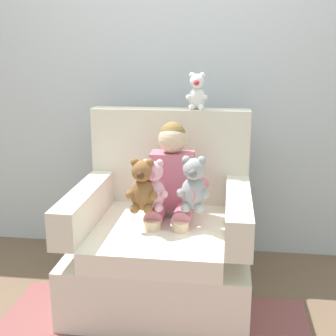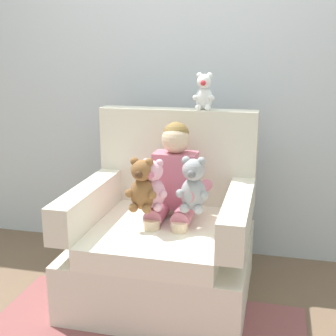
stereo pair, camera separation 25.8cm
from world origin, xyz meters
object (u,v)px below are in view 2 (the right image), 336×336
Objects in this scene: plush_pink at (153,186)px; seated_child at (173,185)px; plush_grey at (193,186)px; plush_white_on_backrest at (204,93)px; armchair at (165,241)px; plush_brown at (142,186)px.

seated_child is at bearing 78.93° from plush_pink.
plush_pink is at bearing -163.81° from plush_grey.
seated_child is 3.52× the size of plush_white_on_backrest.
armchair is 1.34× the size of seated_child.
plush_pink is at bearing 19.17° from plush_brown.
armchair reaches higher than plush_brown.
seated_child is at bearing -113.59° from plush_white_on_backrest.
armchair is at bearing -118.09° from plush_white_on_backrest.
seated_child is at bearing 35.57° from armchair.
plush_pink is (-0.04, -0.12, 0.38)m from armchair.
seated_child is 0.24m from plush_brown.
plush_white_on_backrest reaches higher than seated_child.
plush_pink is (-0.23, -0.02, -0.01)m from plush_grey.
plush_brown is 0.97× the size of plush_grey.
plush_white_on_backrest is (-0.02, 0.46, 0.48)m from plush_grey.
plush_white_on_backrest is (0.26, 0.52, 0.48)m from plush_brown.
plush_white_on_backrest reaches higher than plush_brown.
plush_white_on_backrest is at bearing 64.60° from armchair.
plush_white_on_backrest is at bearing 67.95° from seated_child.
plush_pink is at bearing -116.09° from plush_white_on_backrest.
plush_brown is 0.29m from plush_grey.
plush_grey is at bearing -6.15° from plush_brown.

